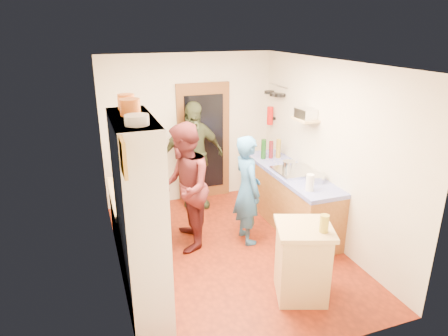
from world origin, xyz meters
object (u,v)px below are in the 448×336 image
right_counter_base (289,199)px  island_base (302,263)px  hutch_body (140,221)px  person_hob (250,190)px  person_back (194,156)px  person_left (187,186)px

right_counter_base → island_base: size_ratio=2.56×
hutch_body → person_hob: bearing=30.7°
right_counter_base → person_back: size_ratio=1.18×
person_left → island_base: bearing=42.5°
hutch_body → person_back: bearing=62.3°
person_hob → person_left: (-0.88, 0.19, 0.11)m
hutch_body → right_counter_base: hutch_body is taller
island_base → right_counter_base: bearing=66.0°
right_counter_base → person_back: bearing=138.4°
island_base → person_back: (-0.49, 2.79, 0.50)m
hutch_body → island_base: (1.75, -0.39, -0.67)m
person_back → person_left: bearing=-116.6°
island_base → person_hob: bearing=92.5°
person_left → person_back: size_ratio=0.97×
island_base → person_hob: size_ratio=0.54×
person_hob → hutch_body: bearing=120.0°
right_counter_base → person_back: (-1.24, 1.10, 0.51)m
island_base → person_back: 2.88m
person_hob → person_back: size_ratio=0.86×
island_base → hutch_body: bearing=167.5°
person_back → right_counter_base: bearing=-47.9°
hutch_body → person_hob: 1.99m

